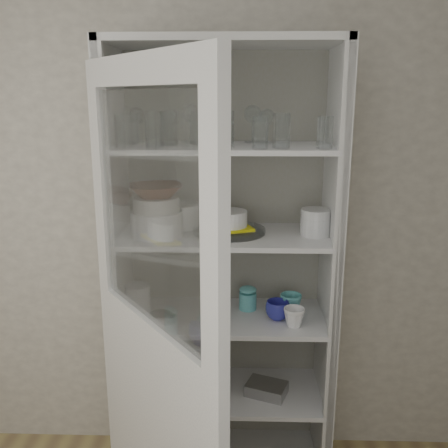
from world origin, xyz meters
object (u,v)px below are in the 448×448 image
at_px(goblet_2, 253,122).
at_px(cupboard_door, 154,379).
at_px(goblet_0, 137,123).
at_px(plate_stack_back, 182,215).
at_px(white_ramekin, 229,218).
at_px(grey_bowl_stack, 316,222).
at_px(measuring_cups, 160,318).
at_px(mug_blue, 278,310).
at_px(white_canister, 138,299).
at_px(teal_jar, 248,299).
at_px(goblet_1, 191,122).
at_px(terracotta_bowl, 156,191).
at_px(plate_stack_front, 157,223).
at_px(cream_dish, 205,383).
at_px(yellow_trivet, 229,227).
at_px(mug_teal, 291,304).
at_px(pantry_cabinet, 224,293).
at_px(glass_platter, 229,231).
at_px(tin_box, 266,389).
at_px(mug_white, 294,317).
at_px(cream_bowl, 156,204).
at_px(goblet_3, 267,125).

bearing_deg(goblet_2, cupboard_door, -117.21).
bearing_deg(goblet_0, plate_stack_back, 5.89).
distance_m(white_ramekin, grey_bowl_stack, 0.39).
height_order(goblet_0, measuring_cups, goblet_0).
relative_size(mug_blue, measuring_cups, 1.09).
height_order(grey_bowl_stack, white_canister, grey_bowl_stack).
relative_size(plate_stack_back, teal_jar, 1.85).
xyz_separation_m(goblet_0, goblet_1, (0.25, 0.00, 0.01)).
xyz_separation_m(terracotta_bowl, mug_blue, (0.55, -0.00, -0.56)).
relative_size(plate_stack_front, measuring_cups, 2.29).
relative_size(grey_bowl_stack, cream_dish, 0.53).
xyz_separation_m(grey_bowl_stack, white_canister, (-0.82, 0.03, -0.39)).
bearing_deg(goblet_1, yellow_trivet, -25.21).
bearing_deg(goblet_1, mug_teal, -8.92).
distance_m(plate_stack_front, grey_bowl_stack, 0.71).
distance_m(pantry_cabinet, plate_stack_front, 0.49).
distance_m(glass_platter, tin_box, 0.80).
bearing_deg(white_canister, goblet_2, 11.68).
bearing_deg(white_canister, grey_bowl_stack, -1.97).
xyz_separation_m(mug_white, measuring_cups, (-0.61, 0.03, -0.02)).
height_order(pantry_cabinet, yellow_trivet, pantry_cabinet).
xyz_separation_m(goblet_2, grey_bowl_stack, (0.28, -0.14, -0.43)).
bearing_deg(cream_bowl, mug_blue, -0.28).
relative_size(terracotta_bowl, tin_box, 1.23).
bearing_deg(yellow_trivet, tin_box, -16.41).
height_order(cupboard_door, mug_blue, cupboard_door).
relative_size(white_ramekin, grey_bowl_stack, 1.22).
xyz_separation_m(goblet_1, yellow_trivet, (0.17, -0.08, -0.47)).
relative_size(cupboard_door, terracotta_bowl, 8.67).
distance_m(grey_bowl_stack, mug_white, 0.44).
bearing_deg(plate_stack_back, white_ramekin, -23.77).
height_order(goblet_0, white_canister, goblet_0).
height_order(plate_stack_back, mug_white, plate_stack_back).
bearing_deg(yellow_trivet, measuring_cups, -161.50).
relative_size(mug_white, teal_jar, 0.95).
xyz_separation_m(white_ramekin, cream_dish, (-0.12, -0.03, -0.83)).
distance_m(terracotta_bowl, measuring_cups, 0.59).
xyz_separation_m(cupboard_door, terracotta_bowl, (-0.06, 0.55, 0.59)).
relative_size(pantry_cabinet, cupboard_door, 1.05).
bearing_deg(cream_dish, goblet_1, 117.25).
distance_m(mug_white, measuring_cups, 0.61).
distance_m(cupboard_door, measuring_cups, 0.50).
xyz_separation_m(cupboard_door, goblet_3, (0.43, 0.68, 0.87)).
bearing_deg(glass_platter, plate_stack_back, 156.23).
relative_size(grey_bowl_stack, mug_blue, 1.20).
xyz_separation_m(yellow_trivet, tin_box, (0.18, -0.05, -0.80)).
relative_size(pantry_cabinet, grey_bowl_stack, 15.72).
bearing_deg(measuring_cups, grey_bowl_stack, 5.76).
height_order(goblet_0, cream_dish, goblet_0).
xyz_separation_m(goblet_3, measuring_cups, (-0.48, -0.19, -0.86)).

